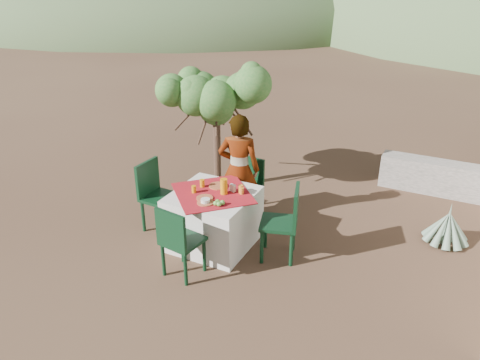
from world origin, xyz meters
name	(u,v)px	position (x,y,z in m)	size (l,w,h in m)	color
ground	(157,245)	(0.00, 0.00, 0.00)	(160.00, 160.00, 0.00)	#3A251A
table	(213,218)	(0.67, 0.39, 0.38)	(1.30, 1.30, 0.76)	silver
chair_far	(248,184)	(0.72, 1.37, 0.49)	(0.45, 0.45, 0.88)	black
chair_near	(178,240)	(0.67, -0.45, 0.52)	(0.49, 0.49, 0.94)	black
chair_left	(156,192)	(-0.26, 0.40, 0.56)	(0.48, 0.48, 1.00)	black
chair_right	(286,220)	(1.65, 0.51, 0.55)	(0.57, 0.57, 0.99)	black
person	(239,170)	(0.69, 1.12, 0.82)	(0.60, 0.39, 1.63)	#8C6651
shrub_tree	(221,102)	(-0.06, 1.99, 1.49)	(1.60, 1.57, 1.89)	#452E22
agave	(447,228)	(3.49, 1.83, 0.22)	(0.62, 0.62, 0.66)	slate
stone_wall	(463,182)	(3.60, 3.40, 0.28)	(2.60, 0.35, 0.55)	gray
hill_near_left	(193,11)	(-18.00, 30.00, 0.00)	(40.00, 40.00, 16.00)	#3B5630
plate_far	(218,186)	(0.64, 0.60, 0.77)	(0.25, 0.25, 0.01)	brown
plate_near	(205,198)	(0.66, 0.21, 0.77)	(0.22, 0.22, 0.01)	brown
glass_far	(202,183)	(0.46, 0.49, 0.81)	(0.06, 0.06, 0.10)	orange
glass_near	(194,189)	(0.45, 0.29, 0.81)	(0.06, 0.06, 0.10)	orange
juice_pitcher	(224,186)	(0.81, 0.44, 0.87)	(0.09, 0.09, 0.21)	orange
bowl_plate	(205,202)	(0.73, 0.11, 0.77)	(0.21, 0.21, 0.01)	brown
white_bowl	(205,201)	(0.73, 0.11, 0.80)	(0.12, 0.12, 0.04)	silver
jar_left	(242,191)	(1.02, 0.54, 0.81)	(0.05, 0.05, 0.09)	orange
jar_right	(241,189)	(0.99, 0.57, 0.81)	(0.07, 0.07, 0.10)	orange
napkin_holder	(233,188)	(0.88, 0.55, 0.81)	(0.08, 0.04, 0.10)	silver
fruit_cluster	(219,203)	(0.91, 0.13, 0.79)	(0.13, 0.12, 0.06)	#5B9B38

